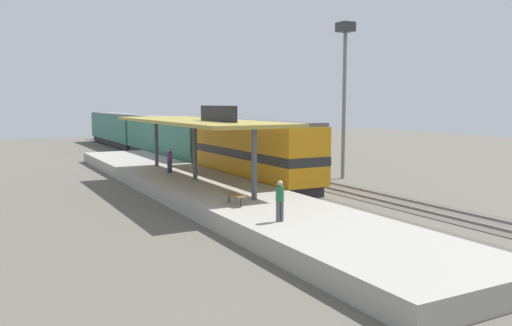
# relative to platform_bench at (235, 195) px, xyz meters

# --- Properties ---
(ground_plane) EXTENTS (120.00, 120.00, 0.00)m
(ground_plane) POSITION_rel_platform_bench_xyz_m (8.00, 8.64, -1.34)
(ground_plane) COLOR #5B564C
(track_near) EXTENTS (3.20, 110.00, 0.16)m
(track_near) POSITION_rel_platform_bench_xyz_m (6.00, 8.64, -1.31)
(track_near) COLOR #4E4941
(track_near) RESTS_ON ground
(track_far) EXTENTS (3.20, 110.00, 0.16)m
(track_far) POSITION_rel_platform_bench_xyz_m (10.60, 8.64, -1.31)
(track_far) COLOR #4E4941
(track_far) RESTS_ON ground
(platform) EXTENTS (6.00, 44.00, 0.90)m
(platform) POSITION_rel_platform_bench_xyz_m (1.40, 8.64, -0.89)
(platform) COLOR #9E998E
(platform) RESTS_ON ground
(station_canopy) EXTENTS (5.20, 18.00, 4.70)m
(station_canopy) POSITION_rel_platform_bench_xyz_m (1.40, 8.55, 3.19)
(station_canopy) COLOR #47474C
(station_canopy) RESTS_ON platform
(platform_bench) EXTENTS (0.44, 1.70, 0.50)m
(platform_bench) POSITION_rel_platform_bench_xyz_m (0.00, 0.00, 0.00)
(platform_bench) COLOR #333338
(platform_bench) RESTS_ON platform
(locomotive) EXTENTS (2.93, 14.43, 4.44)m
(locomotive) POSITION_rel_platform_bench_xyz_m (6.00, 9.64, 1.07)
(locomotive) COLOR #28282D
(locomotive) RESTS_ON track_near
(passenger_carriage_front) EXTENTS (2.90, 20.00, 4.24)m
(passenger_carriage_front) POSITION_rel_platform_bench_xyz_m (6.00, 27.64, 0.97)
(passenger_carriage_front) COLOR #28282D
(passenger_carriage_front) RESTS_ON track_near
(passenger_carriage_rear) EXTENTS (2.90, 20.00, 4.24)m
(passenger_carriage_rear) POSITION_rel_platform_bench_xyz_m (6.00, 48.44, 0.97)
(passenger_carriage_rear) COLOR #28282D
(passenger_carriage_rear) RESTS_ON track_near
(light_mast) EXTENTS (1.10, 1.10, 11.70)m
(light_mast) POSITION_rel_platform_bench_xyz_m (13.80, 9.48, 7.05)
(light_mast) COLOR slate
(light_mast) RESTS_ON ground
(person_waiting) EXTENTS (0.34, 0.34, 1.71)m
(person_waiting) POSITION_rel_platform_bench_xyz_m (0.06, -4.11, 0.51)
(person_waiting) COLOR #4C4C51
(person_waiting) RESTS_ON platform
(person_walking) EXTENTS (0.34, 0.34, 1.71)m
(person_walking) POSITION_rel_platform_bench_xyz_m (0.96, 12.32, 0.51)
(person_walking) COLOR navy
(person_walking) RESTS_ON platform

